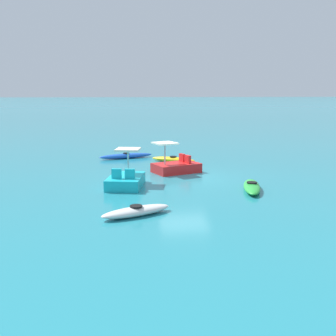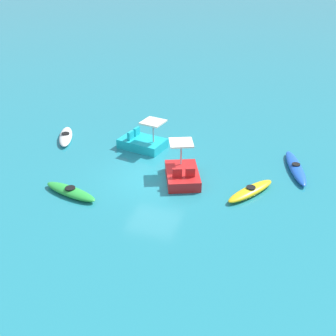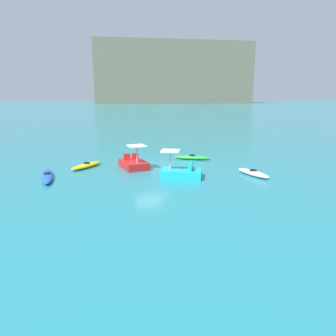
{
  "view_description": "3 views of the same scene",
  "coord_description": "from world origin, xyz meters",
  "px_view_note": "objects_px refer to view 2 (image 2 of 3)",
  "views": [
    {
      "loc": [
        20.0,
        -3.32,
        4.33
      ],
      "look_at": [
        1.16,
        -0.99,
        0.73
      ],
      "focal_mm": 43.29,
      "sensor_mm": 36.0,
      "label": 1
    },
    {
      "loc": [
        -6.37,
        17.88,
        10.77
      ],
      "look_at": [
        -0.57,
        -0.51,
        0.39
      ],
      "focal_mm": 48.71,
      "sensor_mm": 36.0,
      "label": 2
    },
    {
      "loc": [
        -0.22,
        -21.79,
        4.93
      ],
      "look_at": [
        0.88,
        -2.28,
        0.44
      ],
      "focal_mm": 34.12,
      "sensor_mm": 36.0,
      "label": 3
    }
  ],
  "objects_px": {
    "kayak_blue": "(296,168)",
    "pedal_boat_red": "(182,174)",
    "pedal_boat_cyan": "(143,142)",
    "kayak_yellow": "(251,191)",
    "kayak_white": "(66,136)",
    "kayak_green": "(71,192)"
  },
  "relations": [
    {
      "from": "kayak_blue",
      "to": "pedal_boat_red",
      "type": "height_order",
      "value": "pedal_boat_red"
    },
    {
      "from": "kayak_white",
      "to": "pedal_boat_cyan",
      "type": "relative_size",
      "value": 1.02
    },
    {
      "from": "kayak_white",
      "to": "kayak_blue",
      "type": "xyz_separation_m",
      "value": [
        -12.62,
        -0.09,
        -0.0
      ]
    },
    {
      "from": "pedal_boat_red",
      "to": "pedal_boat_cyan",
      "type": "xyz_separation_m",
      "value": [
        3.02,
        -2.77,
        0.0
      ]
    },
    {
      "from": "kayak_green",
      "to": "pedal_boat_cyan",
      "type": "distance_m",
      "value": 5.73
    },
    {
      "from": "pedal_boat_cyan",
      "to": "kayak_blue",
      "type": "bearing_deg",
      "value": 178.73
    },
    {
      "from": "kayak_white",
      "to": "pedal_boat_cyan",
      "type": "height_order",
      "value": "pedal_boat_cyan"
    },
    {
      "from": "kayak_yellow",
      "to": "pedal_boat_red",
      "type": "bearing_deg",
      "value": -5.2
    },
    {
      "from": "pedal_boat_red",
      "to": "pedal_boat_cyan",
      "type": "relative_size",
      "value": 1.05
    },
    {
      "from": "kayak_yellow",
      "to": "kayak_blue",
      "type": "height_order",
      "value": "same"
    },
    {
      "from": "kayak_white",
      "to": "kayak_blue",
      "type": "height_order",
      "value": "same"
    },
    {
      "from": "kayak_green",
      "to": "pedal_boat_cyan",
      "type": "height_order",
      "value": "pedal_boat_cyan"
    },
    {
      "from": "pedal_boat_red",
      "to": "kayak_green",
      "type": "bearing_deg",
      "value": 32.23
    },
    {
      "from": "kayak_yellow",
      "to": "pedal_boat_cyan",
      "type": "xyz_separation_m",
      "value": [
        6.3,
        -3.07,
        0.17
      ]
    },
    {
      "from": "kayak_blue",
      "to": "pedal_boat_red",
      "type": "bearing_deg",
      "value": 27.09
    },
    {
      "from": "kayak_green",
      "to": "pedal_boat_red",
      "type": "xyz_separation_m",
      "value": [
        -4.42,
        -2.79,
        0.17
      ]
    },
    {
      "from": "kayak_blue",
      "to": "kayak_green",
      "type": "distance_m",
      "value": 10.9
    },
    {
      "from": "kayak_blue",
      "to": "pedal_boat_cyan",
      "type": "relative_size",
      "value": 1.36
    },
    {
      "from": "pedal_boat_red",
      "to": "kayak_yellow",
      "type": "bearing_deg",
      "value": 174.8
    },
    {
      "from": "kayak_yellow",
      "to": "kayak_blue",
      "type": "bearing_deg",
      "value": -121.74
    },
    {
      "from": "kayak_yellow",
      "to": "kayak_blue",
      "type": "xyz_separation_m",
      "value": [
        -1.79,
        -2.89,
        -0.0
      ]
    },
    {
      "from": "pedal_boat_cyan",
      "to": "kayak_yellow",
      "type": "bearing_deg",
      "value": 154.01
    }
  ]
}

